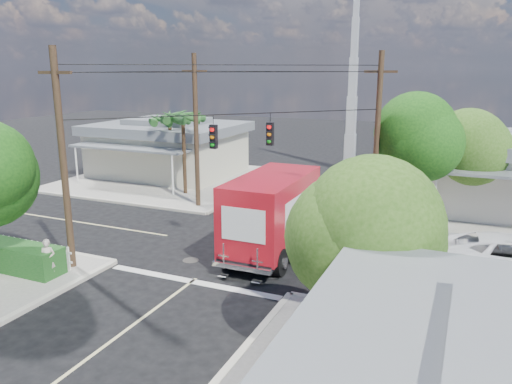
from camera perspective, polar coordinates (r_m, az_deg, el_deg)
The scene contains 16 objects.
ground at distance 23.60m, azimuth -1.95°, elevation -6.27°, with size 120.00×120.00×0.00m, color black.
sidewalk_ne at distance 31.91m, azimuth 25.09°, elevation -2.08°, with size 14.12×14.12×0.14m.
sidewalk_nw at distance 37.89m, azimuth -9.76°, elevation 1.42°, with size 14.12×14.12×0.14m.
road_markings at distance 22.36m, azimuth -3.59°, elevation -7.44°, with size 32.00×32.00×0.01m.
building_nw at distance 39.40m, azimuth -9.99°, elevation 5.07°, with size 10.80×10.20×4.30m.
radio_tower at distance 41.06m, azimuth 10.93°, elevation 10.19°, with size 0.80×0.80×17.00m.
tree_ne_front at distance 27.04m, azimuth 18.45°, elevation 6.04°, with size 4.21×4.14×6.66m.
tree_ne_back at distance 29.19m, azimuth 23.88°, elevation 4.95°, with size 3.77×3.66×5.82m.
tree_se at distance 13.61m, azimuth 11.58°, elevation -3.91°, with size 3.67×3.54×5.62m.
palm_nw_front at distance 32.50m, azimuth -8.36°, elevation 8.31°, with size 3.01×3.08×5.59m.
palm_nw_back at distance 34.86m, azimuth -9.85°, elevation 8.01°, with size 3.01×3.08×5.19m.
utility_poles at distance 24.54m, azimuth -3.78°, elevation 5.77°, with size 12.00×10.68×9.00m.
picket_fence at distance 23.76m, azimuth -25.54°, elevation -5.80°, with size 5.94×0.06×1.00m.
vending_boxes at distance 27.38m, azimuth 16.21°, elevation -2.44°, with size 1.90×0.50×1.10m.
delivery_truck at distance 22.77m, azimuth 2.52°, elevation -2.17°, with size 2.72×8.39×3.61m.
pedestrian at distance 21.13m, azimuth -22.71°, elevation -7.12°, with size 0.59×0.39×1.61m, color beige.
Camera 1 is at (9.59, -19.96, 8.15)m, focal length 35.00 mm.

